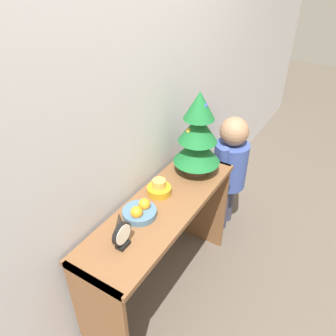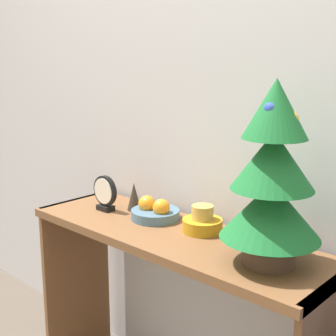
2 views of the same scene
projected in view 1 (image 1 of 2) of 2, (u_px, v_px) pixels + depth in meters
The scene contains 9 objects.
ground_plane at pixel (187, 302), 2.08m from camera, with size 12.00×12.00×0.00m, color brown.
back_wall at pixel (122, 105), 1.57m from camera, with size 7.00×0.05×2.50m, color silver.
console_table at pixel (163, 228), 1.85m from camera, with size 1.13×0.36×0.73m.
mini_tree at pixel (198, 136), 1.88m from camera, with size 0.28×0.28×0.52m.
fruit_bowl at pixel (140, 211), 1.67m from camera, with size 0.18×0.18×0.08m.
singing_bowl at pixel (159, 189), 1.82m from camera, with size 0.14×0.14×0.09m.
desk_clock at pixel (122, 236), 1.47m from camera, with size 0.12×0.04×0.14m.
figurine at pixel (120, 221), 1.57m from camera, with size 0.05×0.05×0.11m.
child_figure at pixel (230, 164), 2.39m from camera, with size 0.39×0.25×0.94m.
Camera 1 is at (-1.14, -0.56, 1.86)m, focal length 35.00 mm.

